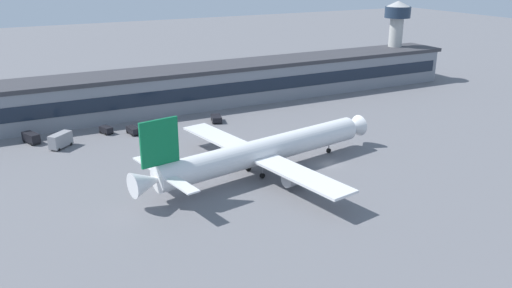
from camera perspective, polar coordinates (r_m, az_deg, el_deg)
name	(u,v)px	position (r m, az deg, el deg)	size (l,w,h in m)	color
ground_plane	(329,164)	(116.48, 7.99, -2.16)	(600.00, 600.00, 0.00)	slate
terminal_building	(221,84)	(164.22, -3.81, 6.56)	(168.73, 15.71, 12.00)	gray
airliner	(261,152)	(108.92, 0.58, -0.83)	(58.83, 50.68, 15.99)	white
control_tower	(396,30)	(203.58, 15.01, 11.86)	(9.34, 9.34, 28.49)	#B7B7B2
pushback_tractor	(216,118)	(145.47, -4.35, 2.82)	(3.82, 5.33, 1.75)	black
crew_van	(31,137)	(139.38, -23.31, 0.67)	(4.00, 5.65, 2.55)	black
stair_truck	(60,140)	(133.00, -20.55, 0.42)	(6.06, 5.81, 3.55)	gray
baggage_tug	(106,130)	(140.45, -15.99, 1.51)	(3.16, 4.08, 1.85)	black
follow_me_car	(133,130)	(138.42, -13.28, 1.49)	(2.64, 4.66, 1.85)	black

